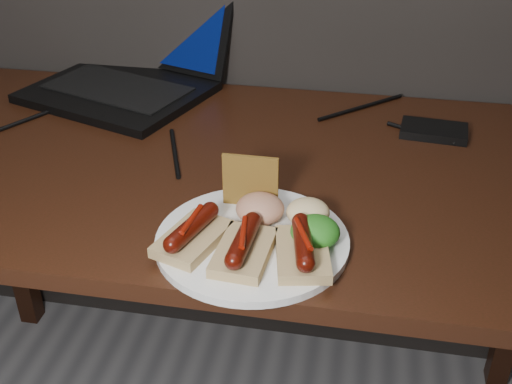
{
  "coord_description": "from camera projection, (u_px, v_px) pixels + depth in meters",
  "views": [
    {
      "loc": [
        0.25,
        0.42,
        1.3
      ],
      "look_at": [
        0.11,
        1.18,
        0.82
      ],
      "focal_mm": 45.0,
      "sensor_mm": 36.0,
      "label": 1
    }
  ],
  "objects": [
    {
      "name": "bread_sausage_left",
      "position": [
        192.0,
        234.0,
        0.89
      ],
      "size": [
        0.1,
        0.13,
        0.04
      ],
      "color": "tan",
      "rests_on": "plate"
    },
    {
      "name": "laptop",
      "position": [
        134.0,
        65.0,
        1.4
      ],
      "size": [
        0.45,
        0.46,
        0.25
      ],
      "color": "black",
      "rests_on": "desk"
    },
    {
      "name": "hard_drive",
      "position": [
        434.0,
        131.0,
        1.22
      ],
      "size": [
        0.13,
        0.09,
        0.02
      ],
      "primitive_type": "cube",
      "rotation": [
        0.0,
        0.0,
        -0.1
      ],
      "color": "black",
      "rests_on": "desk"
    },
    {
      "name": "salsa_mound",
      "position": [
        260.0,
        209.0,
        0.94
      ],
      "size": [
        0.07,
        0.07,
        0.04
      ],
      "primitive_type": "ellipsoid",
      "color": "maroon",
      "rests_on": "plate"
    },
    {
      "name": "plate",
      "position": [
        252.0,
        241.0,
        0.92
      ],
      "size": [
        0.31,
        0.31,
        0.01
      ],
      "primitive_type": "cylinder",
      "rotation": [
        0.0,
        0.0,
        -0.13
      ],
      "color": "white",
      "rests_on": "desk"
    },
    {
      "name": "desk_cables",
      "position": [
        237.0,
        126.0,
        1.24
      ],
      "size": [
        0.89,
        0.42,
        0.01
      ],
      "color": "black",
      "rests_on": "desk"
    },
    {
      "name": "bread_sausage_right",
      "position": [
        303.0,
        249.0,
        0.86
      ],
      "size": [
        0.09,
        0.13,
        0.04
      ],
      "color": "tan",
      "rests_on": "plate"
    },
    {
      "name": "crispbread",
      "position": [
        250.0,
        181.0,
        0.97
      ],
      "size": [
        0.08,
        0.01,
        0.08
      ],
      "primitive_type": "cube",
      "color": "olive",
      "rests_on": "plate"
    },
    {
      "name": "desk",
      "position": [
        219.0,
        203.0,
        1.18
      ],
      "size": [
        1.4,
        0.7,
        0.75
      ],
      "color": "black",
      "rests_on": "ground"
    },
    {
      "name": "bread_sausage_center",
      "position": [
        244.0,
        247.0,
        0.87
      ],
      "size": [
        0.08,
        0.12,
        0.04
      ],
      "color": "tan",
      "rests_on": "plate"
    },
    {
      "name": "salad_greens",
      "position": [
        315.0,
        232.0,
        0.89
      ],
      "size": [
        0.07,
        0.07,
        0.04
      ],
      "primitive_type": "ellipsoid",
      "color": "#1B5511",
      "rests_on": "plate"
    },
    {
      "name": "coleslaw_mound",
      "position": [
        308.0,
        212.0,
        0.94
      ],
      "size": [
        0.06,
        0.06,
        0.04
      ],
      "primitive_type": "ellipsoid",
      "color": "beige",
      "rests_on": "plate"
    }
  ]
}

